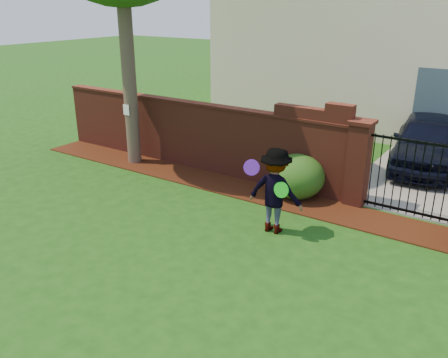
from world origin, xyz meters
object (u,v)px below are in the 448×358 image
Objects in this scene: frisbee_purple at (252,167)px; frisbee_green at (281,190)px; car at (427,144)px; man at (274,191)px.

frisbee_green is at bearing 8.05° from frisbee_purple.
car is 5.60m from man.
car is 6.00m from frisbee_purple.
man is at bearing 37.61° from frisbee_purple.
man is (-1.60, -5.37, 0.14)m from car.
car is 13.68× the size of frisbee_purple.
car reaches higher than frisbee_green.
car is at bearing 70.94° from frisbee_purple.
frisbee_green is at bearing 138.42° from man.
man is at bearing -115.48° from car.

